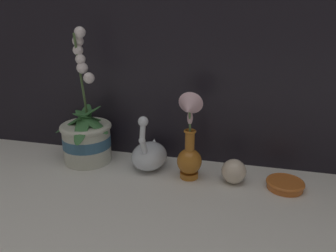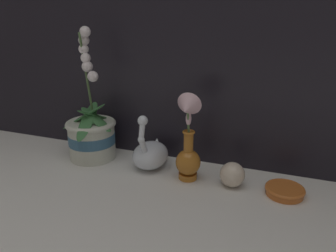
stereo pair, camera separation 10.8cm
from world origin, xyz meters
name	(u,v)px [view 1 (the left image)]	position (x,y,z in m)	size (l,w,h in m)	color
ground_plane	(165,190)	(0.00, 0.00, 0.00)	(2.80, 2.80, 0.00)	silver
orchid_potted_plant	(87,136)	(-0.33, 0.14, 0.10)	(0.23, 0.26, 0.48)	beige
swan_figurine	(149,154)	(-0.09, 0.14, 0.05)	(0.12, 0.18, 0.21)	silver
blue_vase	(189,145)	(0.06, 0.09, 0.12)	(0.08, 0.10, 0.29)	#B26B23
glass_sphere	(234,171)	(0.20, 0.10, 0.04)	(0.08, 0.08, 0.08)	beige
amber_dish	(285,184)	(0.36, 0.10, 0.02)	(0.12, 0.12, 0.03)	#C66628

